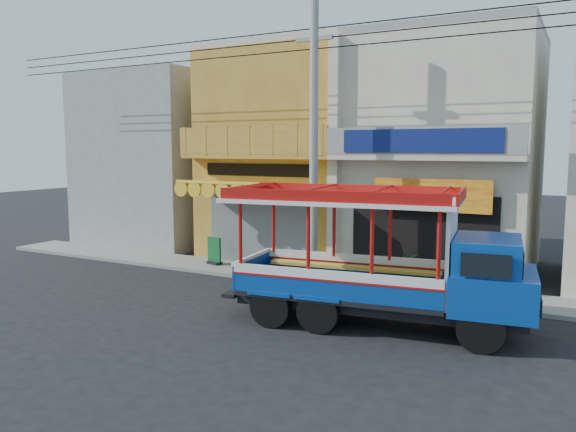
% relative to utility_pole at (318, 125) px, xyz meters
% --- Properties ---
extents(ground, '(90.00, 90.00, 0.00)m').
position_rel_utility_pole_xyz_m(ground, '(0.85, -3.30, -5.03)').
color(ground, black).
rests_on(ground, ground).
extents(sidewalk, '(30.00, 2.00, 0.12)m').
position_rel_utility_pole_xyz_m(sidewalk, '(0.85, 0.70, -4.97)').
color(sidewalk, slate).
rests_on(sidewalk, ground).
extents(shophouse_left, '(6.00, 7.50, 8.24)m').
position_rel_utility_pole_xyz_m(shophouse_left, '(-3.15, 4.66, -0.92)').
color(shophouse_left, '#A67124').
rests_on(shophouse_left, ground).
extents(shophouse_right, '(6.00, 6.75, 8.24)m').
position_rel_utility_pole_xyz_m(shophouse_right, '(2.85, 4.66, -0.93)').
color(shophouse_right, '#BDB09B').
rests_on(shophouse_right, ground).
extents(party_pilaster, '(0.35, 0.30, 8.00)m').
position_rel_utility_pole_xyz_m(party_pilaster, '(-0.15, 1.55, -1.03)').
color(party_pilaster, '#BDB09B').
rests_on(party_pilaster, ground).
extents(filler_building_left, '(6.00, 6.00, 7.60)m').
position_rel_utility_pole_xyz_m(filler_building_left, '(-10.15, 4.70, -1.23)').
color(filler_building_left, gray).
rests_on(filler_building_left, ground).
extents(utility_pole, '(28.00, 0.26, 9.00)m').
position_rel_utility_pole_xyz_m(utility_pole, '(0.00, 0.00, 0.00)').
color(utility_pole, gray).
rests_on(utility_pole, ground).
extents(songthaew_truck, '(7.47, 3.20, 3.38)m').
position_rel_utility_pole_xyz_m(songthaew_truck, '(3.51, -2.92, -3.40)').
color(songthaew_truck, black).
rests_on(songthaew_truck, ground).
extents(green_sign, '(0.65, 0.41, 0.99)m').
position_rel_utility_pole_xyz_m(green_sign, '(-4.51, 0.78, -4.50)').
color(green_sign, black).
rests_on(green_sign, sidewalk).
extents(potted_plant_a, '(1.34, 1.30, 1.13)m').
position_rel_utility_pole_xyz_m(potted_plant_a, '(2.57, 0.44, -4.35)').
color(potted_plant_a, '#215618').
rests_on(potted_plant_a, sidewalk).
extents(potted_plant_b, '(0.59, 0.67, 1.03)m').
position_rel_utility_pole_xyz_m(potted_plant_b, '(5.24, 1.06, -4.40)').
color(potted_plant_b, '#215618').
rests_on(potted_plant_b, sidewalk).
extents(potted_plant_c, '(0.65, 0.65, 0.85)m').
position_rel_utility_pole_xyz_m(potted_plant_c, '(3.69, 0.92, -4.49)').
color(potted_plant_c, '#215618').
rests_on(potted_plant_c, sidewalk).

